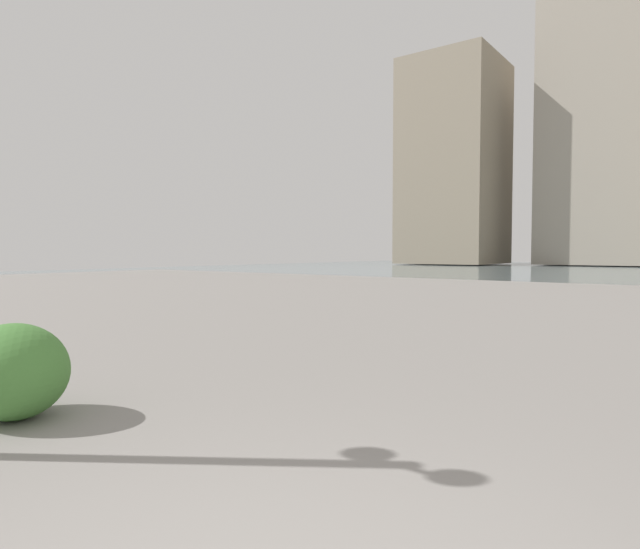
# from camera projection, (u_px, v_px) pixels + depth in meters

# --- Properties ---
(building_slab) EXTENTS (15.70, 12.55, 40.53)m
(building_slab) POSITION_uv_depth(u_px,v_px,m) (621.00, 95.00, 59.96)
(building_slab) COLOR #9E9384
(building_slab) RESTS_ON ground
(building_annex) EXTENTS (10.86, 11.81, 24.92)m
(building_annex) POSITION_uv_depth(u_px,v_px,m) (454.00, 164.00, 65.97)
(building_annex) COLOR gray
(building_annex) RESTS_ON ground
(bollard_near) EXTENTS (0.13, 0.13, 0.74)m
(bollard_near) POSITION_uv_depth(u_px,v_px,m) (27.00, 369.00, 5.10)
(bollard_near) COLOR #232328
(bollard_near) RESTS_ON ground
(shrub_low) EXTENTS (1.03, 0.93, 0.87)m
(shrub_low) POSITION_uv_depth(u_px,v_px,m) (13.00, 371.00, 4.79)
(shrub_low) COLOR #477F38
(shrub_low) RESTS_ON ground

